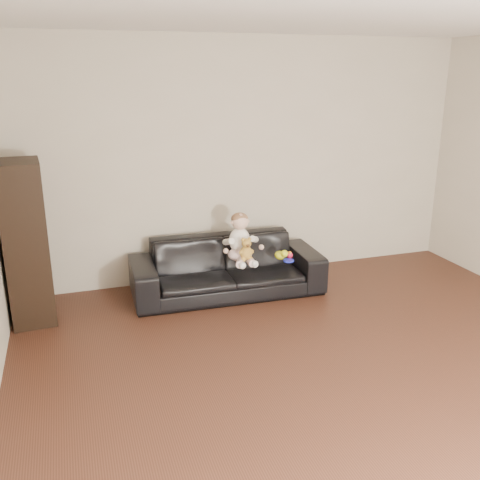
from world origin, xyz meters
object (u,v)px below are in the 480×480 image
object	(u,v)px
teddy_bear	(246,249)
toy_blue_disc	(289,261)
sofa	(227,267)
cabinet	(26,243)
toy_green	(280,255)
toy_rattle	(290,255)
baby	(240,240)

from	to	relation	value
teddy_bear	toy_blue_disc	size ratio (longest dim) A/B	2.11
sofa	toy_blue_disc	xyz separation A→B (m)	(0.58, -0.27, 0.10)
toy_blue_disc	sofa	bearing A→B (deg)	154.75
cabinet	sofa	bearing A→B (deg)	-2.65
sofa	cabinet	xyz separation A→B (m)	(-1.90, -0.04, 0.46)
teddy_bear	toy_green	world-z (taller)	teddy_bear
cabinet	toy_rattle	distance (m)	2.55
teddy_bear	cabinet	bearing A→B (deg)	-159.44
toy_rattle	baby	bearing A→B (deg)	170.64
toy_green	toy_blue_disc	xyz separation A→B (m)	(0.06, -0.09, -0.04)
teddy_bear	toy_rattle	bearing A→B (deg)	34.69
sofa	toy_blue_disc	bearing A→B (deg)	-23.29
teddy_bear	toy_blue_disc	distance (m)	0.48
teddy_bear	toy_green	bearing A→B (deg)	37.56
baby	toy_blue_disc	distance (m)	0.54
toy_green	toy_blue_disc	size ratio (longest dim) A/B	1.15
sofa	toy_green	bearing A→B (deg)	-18.00
sofa	teddy_bear	bearing A→B (deg)	-62.60
sofa	toy_green	world-z (taller)	sofa
toy_rattle	sofa	bearing A→B (deg)	162.87
sofa	toy_blue_disc	world-z (taller)	sofa
teddy_bear	baby	bearing A→B (deg)	120.55
cabinet	baby	bearing A→B (deg)	-5.79
teddy_bear	toy_rattle	xyz separation A→B (m)	(0.50, 0.07, -0.14)
sofa	baby	world-z (taller)	baby
baby	teddy_bear	bearing A→B (deg)	-74.02
baby	toy_rattle	distance (m)	0.55
toy_rattle	toy_blue_disc	world-z (taller)	toy_rattle
toy_rattle	toy_green	bearing A→B (deg)	177.31
toy_green	toy_blue_disc	bearing A→B (deg)	-53.60
toy_green	sofa	bearing A→B (deg)	160.05
toy_green	cabinet	bearing A→B (deg)	176.50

